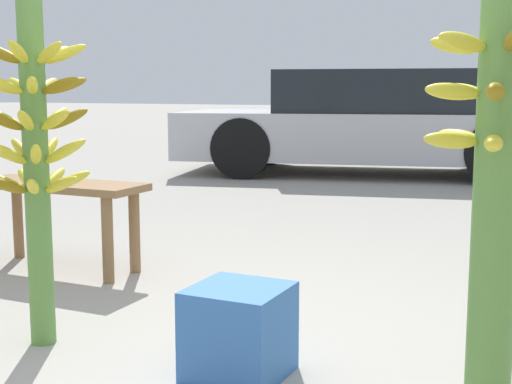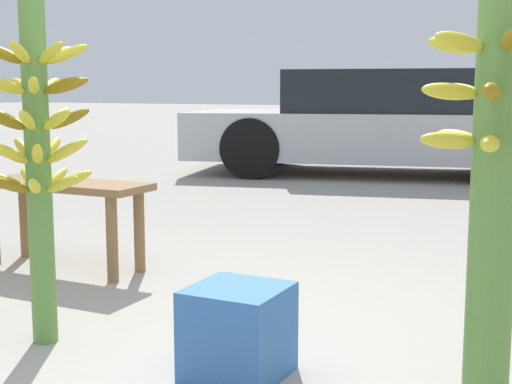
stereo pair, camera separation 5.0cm
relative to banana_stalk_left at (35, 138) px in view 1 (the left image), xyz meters
The scene contains 5 objects.
banana_stalk_left is the anchor object (origin of this frame).
banana_stalk_center 1.71m from the banana_stalk_left, ahead, with size 0.45×0.45×1.69m.
market_bench 1.28m from the banana_stalk_left, 127.39° to the left, with size 1.03×0.35×0.50m.
parked_car 6.21m from the banana_stalk_left, 94.05° to the left, with size 4.74×2.73×1.23m.
produce_crate 1.08m from the banana_stalk_left, ahead, with size 0.32×0.32×0.32m.
Camera 1 is at (1.04, -2.01, 1.01)m, focal length 50.00 mm.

